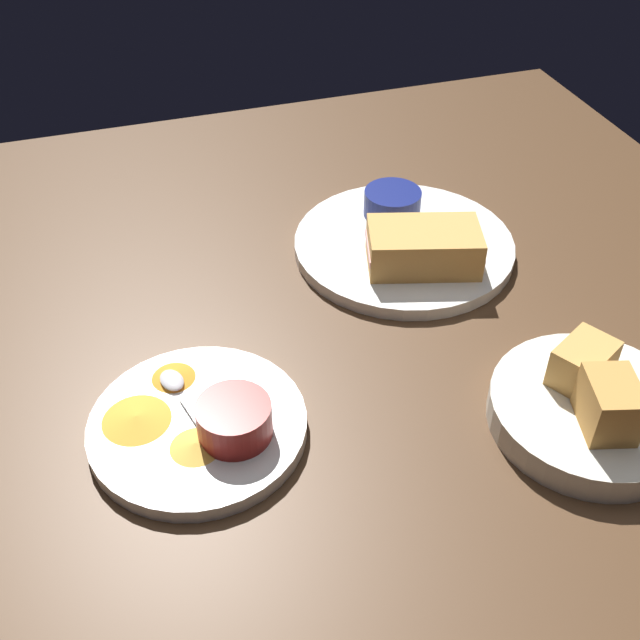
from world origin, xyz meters
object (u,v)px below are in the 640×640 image
object	(u,v)px
ramekin_dark_sauce	(392,202)
plate_chips_companion	(198,426)
sandwich_half_near	(424,247)
spoon_by_gravy_ramekin	(177,388)
spoon_by_dark_ramekin	(391,236)
bread_basket_rear	(591,407)
ramekin_light_gravy	(234,419)
plate_sandwich_main	(404,246)

from	to	relation	value
ramekin_dark_sauce	plate_chips_companion	distance (cm)	41.71
plate_chips_companion	sandwich_half_near	bearing A→B (deg)	-151.27
spoon_by_gravy_ramekin	spoon_by_dark_ramekin	bearing A→B (deg)	-148.58
sandwich_half_near	bread_basket_rear	xyz separation A→B (cm)	(-5.82, 26.91, -1.81)
ramekin_light_gravy	plate_sandwich_main	bearing A→B (deg)	-137.91
sandwich_half_near	ramekin_light_gravy	size ratio (longest dim) A/B	2.10
spoon_by_gravy_ramekin	bread_basket_rear	world-z (taller)	bread_basket_rear
ramekin_light_gravy	spoon_by_gravy_ramekin	distance (cm)	8.36
plate_sandwich_main	spoon_by_gravy_ramekin	bearing A→B (deg)	29.06
ramekin_dark_sauce	spoon_by_gravy_ramekin	xyz separation A→B (cm)	(32.01, 23.45, -1.44)
bread_basket_rear	ramekin_light_gravy	bearing A→B (deg)	-13.09
spoon_by_dark_ramekin	ramekin_light_gravy	bearing A→B (deg)	44.65
plate_sandwich_main	spoon_by_dark_ramekin	size ratio (longest dim) A/B	2.82
plate_sandwich_main	spoon_by_dark_ramekin	distance (cm)	2.06
plate_chips_companion	spoon_by_dark_ramekin	bearing A→B (deg)	-141.72
plate_sandwich_main	sandwich_half_near	distance (cm)	6.09
ramekin_dark_sauce	ramekin_light_gravy	xyz separation A→B (cm)	(27.78, 30.50, 0.13)
spoon_by_dark_ramekin	spoon_by_gravy_ramekin	world-z (taller)	same
sandwich_half_near	plate_chips_companion	distance (cm)	34.73
bread_basket_rear	plate_chips_companion	bearing A→B (deg)	-15.88
plate_sandwich_main	plate_chips_companion	xyz separation A→B (cm)	(30.15, 21.80, 0.00)
spoon_by_dark_ramekin	ramekin_light_gravy	world-z (taller)	ramekin_light_gravy
plate_chips_companion	bread_basket_rear	world-z (taller)	bread_basket_rear
plate_sandwich_main	ramekin_dark_sauce	xyz separation A→B (cm)	(-0.76, -6.09, 2.60)
ramekin_dark_sauce	spoon_by_gravy_ramekin	distance (cm)	39.70
spoon_by_dark_ramekin	plate_chips_companion	distance (cm)	36.54
ramekin_dark_sauce	spoon_by_dark_ramekin	size ratio (longest dim) A/B	0.76
ramekin_light_gravy	sandwich_half_near	bearing A→B (deg)	-144.73
sandwich_half_near	ramekin_light_gravy	xyz separation A→B (cm)	(27.20, 19.23, -0.47)
bread_basket_rear	spoon_by_dark_ramekin	bearing A→B (deg)	-77.19
spoon_by_gravy_ramekin	plate_chips_companion	bearing A→B (deg)	103.88
ramekin_dark_sauce	plate_chips_companion	size ratio (longest dim) A/B	0.35
plate_chips_companion	ramekin_light_gravy	bearing A→B (deg)	140.19
bread_basket_rear	plate_sandwich_main	bearing A→B (deg)	-79.41
ramekin_dark_sauce	ramekin_light_gravy	size ratio (longest dim) A/B	1.05
bread_basket_rear	ramekin_dark_sauce	bearing A→B (deg)	-82.18
plate_sandwich_main	sandwich_half_near	xyz separation A→B (cm)	(-0.17, 5.18, 3.20)
spoon_by_dark_ramekin	plate_chips_companion	xyz separation A→B (cm)	(28.67, 22.62, -1.16)
sandwich_half_near	bread_basket_rear	world-z (taller)	bread_basket_rear
plate_chips_companion	spoon_by_gravy_ramekin	xyz separation A→B (cm)	(1.10, -4.44, 1.16)
plate_sandwich_main	spoon_by_gravy_ramekin	distance (cm)	35.77
plate_sandwich_main	spoon_by_gravy_ramekin	size ratio (longest dim) A/B	2.75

